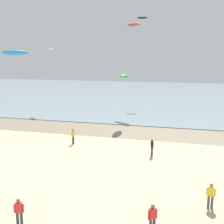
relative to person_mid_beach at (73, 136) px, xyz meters
The scene contains 12 objects.
wet_sand_strip 8.88m from the person_mid_beach, 48.11° to the left, with size 120.00×6.45×0.01m, color #84755B.
sea 45.20m from the person_mid_beach, 82.50° to the left, with size 160.00×70.00×0.10m, color #7F939E.
person_mid_beach is the anchor object (origin of this frame).
person_by_waterline 17.12m from the person_mid_beach, 53.37° to the right, with size 0.48×0.39×1.71m.
person_left_flank 15.25m from the person_mid_beach, 79.22° to the right, with size 0.55×0.32×1.71m.
person_right_flank 16.99m from the person_mid_beach, 37.29° to the right, with size 0.56×0.28×1.71m.
person_trailing_behind 9.05m from the person_mid_beach, 10.71° to the right, with size 0.31×0.55×1.71m.
kite_aloft_0 25.13m from the person_mid_beach, 81.65° to the left, with size 3.11×1.00×0.50m, color red.
kite_aloft_1 33.42m from the person_mid_beach, 83.71° to the left, with size 2.01×0.64×0.32m, color black.
kite_aloft_2 12.11m from the person_mid_beach, 69.19° to the left, with size 3.25×1.04×0.52m, color green.
kite_aloft_4 13.46m from the person_mid_beach, 157.21° to the left, with size 3.26×1.04×0.52m, color #2384D1.
kite_aloft_6 23.08m from the person_mid_beach, 122.19° to the left, with size 1.83×0.59×0.29m, color white.
Camera 1 is at (5.51, -8.00, 9.46)m, focal length 44.14 mm.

